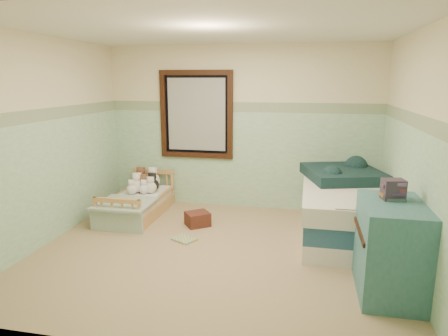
% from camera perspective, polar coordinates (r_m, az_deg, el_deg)
% --- Properties ---
extents(floor, '(4.20, 3.60, 0.02)m').
position_cam_1_polar(floor, '(4.81, -1.32, -11.99)').
color(floor, gray).
rests_on(floor, ground).
extents(ceiling, '(4.20, 3.60, 0.02)m').
position_cam_1_polar(ceiling, '(4.41, -1.50, 19.34)').
color(ceiling, silver).
rests_on(ceiling, wall_back).
extents(wall_back, '(4.20, 0.04, 2.50)m').
position_cam_1_polar(wall_back, '(6.19, 2.42, 5.69)').
color(wall_back, beige).
rests_on(wall_back, floor).
extents(wall_front, '(4.20, 0.04, 2.50)m').
position_cam_1_polar(wall_front, '(2.76, -9.98, -3.17)').
color(wall_front, beige).
rests_on(wall_front, floor).
extents(wall_left, '(0.04, 3.60, 2.50)m').
position_cam_1_polar(wall_left, '(5.32, -24.04, 3.49)').
color(wall_left, beige).
rests_on(wall_left, floor).
extents(wall_right, '(0.04, 3.60, 2.50)m').
position_cam_1_polar(wall_right, '(4.46, 25.89, 1.76)').
color(wall_right, beige).
rests_on(wall_right, floor).
extents(wainscot_mint, '(4.20, 0.01, 1.50)m').
position_cam_1_polar(wainscot_mint, '(6.25, 2.36, 1.12)').
color(wainscot_mint, '#88AD8F').
rests_on(wainscot_mint, floor).
extents(border_strip, '(4.20, 0.01, 0.15)m').
position_cam_1_polar(border_strip, '(6.14, 2.42, 8.68)').
color(border_strip, '#3D6544').
rests_on(border_strip, wall_back).
extents(window_frame, '(1.16, 0.06, 1.36)m').
position_cam_1_polar(window_frame, '(6.28, -3.99, 7.60)').
color(window_frame, black).
rests_on(window_frame, wall_back).
extents(window_blinds, '(0.92, 0.01, 1.12)m').
position_cam_1_polar(window_blinds, '(6.29, -3.97, 7.61)').
color(window_blinds, '#AEAEAC').
rests_on(window_blinds, window_frame).
extents(toddler_bed_frame, '(0.69, 1.37, 0.18)m').
position_cam_1_polar(toddler_bed_frame, '(6.14, -12.16, -5.77)').
color(toddler_bed_frame, '#BF7E44').
rests_on(toddler_bed_frame, floor).
extents(toddler_mattress, '(0.63, 1.32, 0.12)m').
position_cam_1_polar(toddler_mattress, '(6.10, -12.22, -4.44)').
color(toddler_mattress, white).
rests_on(toddler_mattress, toddler_bed_frame).
extents(patchwork_quilt, '(0.75, 0.69, 0.03)m').
position_cam_1_polar(patchwork_quilt, '(5.70, -13.99, -4.93)').
color(patchwork_quilt, '#5997B9').
rests_on(patchwork_quilt, toddler_mattress).
extents(plush_bed_brown, '(0.22, 0.22, 0.22)m').
position_cam_1_polar(plush_bed_brown, '(6.55, -11.73, -1.68)').
color(plush_bed_brown, brown).
rests_on(plush_bed_brown, toddler_mattress).
extents(plush_bed_white, '(0.22, 0.22, 0.22)m').
position_cam_1_polar(plush_bed_white, '(6.47, -10.11, -1.77)').
color(plush_bed_white, white).
rests_on(plush_bed_white, toddler_mattress).
extents(plush_bed_tan, '(0.20, 0.20, 0.20)m').
position_cam_1_polar(plush_bed_tan, '(6.34, -12.10, -2.30)').
color(plush_bed_tan, beige).
rests_on(plush_bed_tan, toddler_mattress).
extents(plush_bed_dark, '(0.20, 0.20, 0.20)m').
position_cam_1_polar(plush_bed_dark, '(6.25, -10.17, -2.40)').
color(plush_bed_dark, black).
rests_on(plush_bed_dark, toddler_mattress).
extents(plush_floor_cream, '(0.27, 0.27, 0.27)m').
position_cam_1_polar(plush_floor_cream, '(5.87, -17.28, -6.47)').
color(plush_floor_cream, white).
rests_on(plush_floor_cream, floor).
extents(plush_floor_tan, '(0.21, 0.21, 0.21)m').
position_cam_1_polar(plush_floor_tan, '(5.87, -16.86, -6.72)').
color(plush_floor_tan, beige).
rests_on(plush_floor_tan, floor).
extents(twin_bed_frame, '(1.08, 2.17, 0.22)m').
position_cam_1_polar(twin_bed_frame, '(5.56, 16.90, -7.76)').
color(twin_bed_frame, silver).
rests_on(twin_bed_frame, floor).
extents(twin_boxspring, '(1.08, 2.17, 0.22)m').
position_cam_1_polar(twin_boxspring, '(5.49, 17.05, -5.61)').
color(twin_boxspring, navy).
rests_on(twin_boxspring, twin_bed_frame).
extents(twin_mattress, '(1.13, 2.21, 0.22)m').
position_cam_1_polar(twin_mattress, '(5.43, 17.20, -3.40)').
color(twin_mattress, silver).
rests_on(twin_mattress, twin_boxspring).
extents(teal_blanket, '(1.16, 1.20, 0.14)m').
position_cam_1_polar(teal_blanket, '(5.67, 16.55, -0.81)').
color(teal_blanket, black).
rests_on(teal_blanket, twin_mattress).
extents(dresser, '(0.55, 0.89, 0.89)m').
position_cam_1_polar(dresser, '(4.11, 22.64, -10.55)').
color(dresser, '#2C6668').
rests_on(dresser, floor).
extents(book_stack, '(0.22, 0.18, 0.20)m').
position_cam_1_polar(book_stack, '(4.04, 23.00, -2.85)').
color(book_stack, '#4B2E31').
rests_on(book_stack, dresser).
extents(red_pillow, '(0.40, 0.40, 0.19)m').
position_cam_1_polar(red_pillow, '(5.59, -3.79, -7.27)').
color(red_pillow, maroon).
rests_on(red_pillow, floor).
extents(floor_book, '(0.34, 0.31, 0.03)m').
position_cam_1_polar(floor_book, '(5.14, -5.70, -10.10)').
color(floor_book, yellow).
rests_on(floor_book, floor).
extents(extra_plush_0, '(0.20, 0.20, 0.20)m').
position_cam_1_polar(extra_plush_0, '(6.30, -10.46, -2.32)').
color(extra_plush_0, brown).
rests_on(extra_plush_0, toddler_mattress).
extents(extra_plush_1, '(0.20, 0.20, 0.20)m').
position_cam_1_polar(extra_plush_1, '(6.21, -11.33, -2.55)').
color(extra_plush_1, brown).
rests_on(extra_plush_1, toddler_mattress).
extents(extra_plush_2, '(0.16, 0.16, 0.16)m').
position_cam_1_polar(extra_plush_2, '(6.15, -13.04, -2.99)').
color(extra_plush_2, white).
rests_on(extra_plush_2, toddler_mattress).
extents(extra_plush_3, '(0.21, 0.21, 0.21)m').
position_cam_1_polar(extra_plush_3, '(6.22, -12.31, -2.52)').
color(extra_plush_3, white).
rests_on(extra_plush_3, toddler_mattress).
extents(extra_plush_4, '(0.18, 0.18, 0.18)m').
position_cam_1_polar(extra_plush_4, '(6.16, -10.41, -2.76)').
color(extra_plush_4, white).
rests_on(extra_plush_4, toddler_mattress).
extents(extra_plush_5, '(0.15, 0.15, 0.15)m').
position_cam_1_polar(extra_plush_5, '(6.14, -11.34, -2.96)').
color(extra_plush_5, white).
rests_on(extra_plush_5, toddler_mattress).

